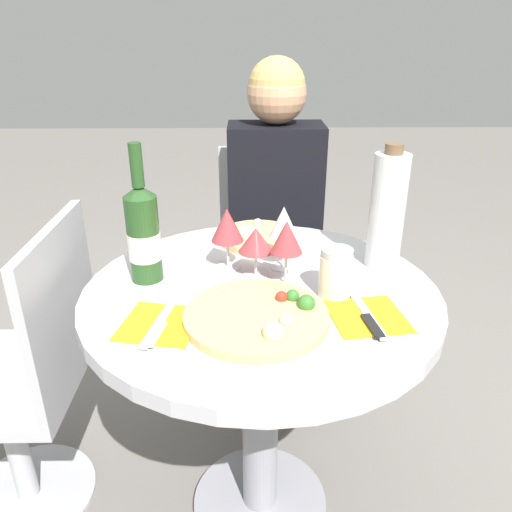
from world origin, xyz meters
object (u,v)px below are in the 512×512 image
at_px(chair_behind_diner, 273,263).
at_px(seated_diner, 275,246).
at_px(pizza_large, 259,316).
at_px(dining_table, 261,342).
at_px(tall_carafe, 387,211).
at_px(chair_empty_side, 25,383).
at_px(wine_bottle, 143,233).

bearing_deg(chair_behind_diner, seated_diner, 90.00).
xyz_separation_m(seated_diner, pizza_large, (-0.08, -0.76, 0.17)).
height_order(dining_table, tall_carafe, tall_carafe).
bearing_deg(dining_table, chair_empty_side, 176.41).
height_order(dining_table, chair_behind_diner, chair_behind_diner).
height_order(pizza_large, tall_carafe, tall_carafe).
distance_m(chair_empty_side, wine_bottle, 0.54).
xyz_separation_m(dining_table, tall_carafe, (0.31, 0.12, 0.29)).
relative_size(dining_table, tall_carafe, 2.67).
bearing_deg(tall_carafe, chair_empty_side, -174.88).
bearing_deg(dining_table, tall_carafe, 21.47).
height_order(chair_behind_diner, seated_diner, seated_diner).
distance_m(seated_diner, wine_bottle, 0.72).
distance_m(dining_table, chair_behind_diner, 0.77).
distance_m(chair_behind_diner, pizza_large, 0.95).
bearing_deg(pizza_large, dining_table, 87.07).
xyz_separation_m(seated_diner, wine_bottle, (-0.34, -0.57, 0.28)).
bearing_deg(wine_bottle, seated_diner, 59.06).
xyz_separation_m(seated_diner, tall_carafe, (0.24, -0.50, 0.31)).
height_order(seated_diner, chair_empty_side, seated_diner).
bearing_deg(chair_behind_diner, pizza_large, 85.16).
bearing_deg(tall_carafe, wine_bottle, -173.33).
bearing_deg(wine_bottle, pizza_large, -36.66).
xyz_separation_m(pizza_large, tall_carafe, (0.32, 0.26, 0.13)).
bearing_deg(chair_empty_side, dining_table, -93.59).
relative_size(chair_empty_side, wine_bottle, 2.60).
bearing_deg(pizza_large, tall_carafe, 39.80).
relative_size(chair_behind_diner, tall_carafe, 2.75).
relative_size(seated_diner, tall_carafe, 3.84).
bearing_deg(tall_carafe, dining_table, -158.53).
height_order(chair_behind_diner, chair_empty_side, same).
distance_m(wine_bottle, tall_carafe, 0.59).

